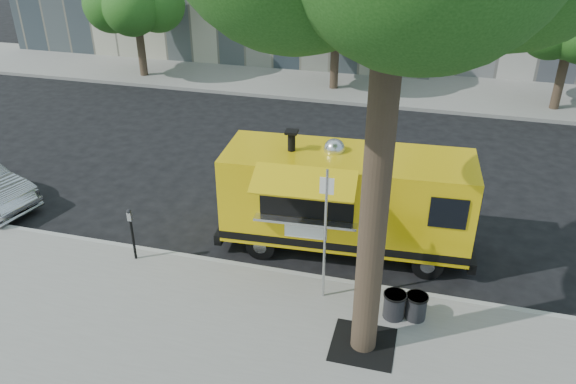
# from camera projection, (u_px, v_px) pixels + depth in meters

# --- Properties ---
(ground) EXTENTS (120.00, 120.00, 0.00)m
(ground) POSITION_uv_depth(u_px,v_px,m) (274.00, 251.00, 13.77)
(ground) COLOR black
(ground) RESTS_ON ground
(sidewalk) EXTENTS (60.00, 6.00, 0.15)m
(sidewalk) POSITION_uv_depth(u_px,v_px,m) (213.00, 366.00, 10.34)
(sidewalk) COLOR gray
(sidewalk) RESTS_ON ground
(curb) EXTENTS (60.00, 0.14, 0.16)m
(curb) POSITION_uv_depth(u_px,v_px,m) (263.00, 270.00, 12.95)
(curb) COLOR #999993
(curb) RESTS_ON ground
(far_sidewalk) EXTENTS (60.00, 5.00, 0.15)m
(far_sidewalk) POSITION_uv_depth(u_px,v_px,m) (359.00, 86.00, 25.22)
(far_sidewalk) COLOR gray
(far_sidewalk) RESTS_ON ground
(tree_well) EXTENTS (1.20, 1.20, 0.02)m
(tree_well) POSITION_uv_depth(u_px,v_px,m) (363.00, 344.00, 10.72)
(tree_well) COLOR black
(tree_well) RESTS_ON sidewalk
(far_tree_b) EXTENTS (3.60, 3.60, 5.50)m
(far_tree_b) POSITION_uv_depth(u_px,v_px,m) (337.00, 1.00, 22.99)
(far_tree_b) COLOR #33261C
(far_tree_b) RESTS_ON far_sidewalk
(far_tree_c) EXTENTS (3.24, 3.24, 5.21)m
(far_tree_c) POSITION_uv_depth(u_px,v_px,m) (575.00, 16.00, 20.72)
(far_tree_c) COLOR #33261C
(far_tree_c) RESTS_ON far_sidewalk
(sign_post) EXTENTS (0.28, 0.06, 3.00)m
(sign_post) POSITION_uv_depth(u_px,v_px,m) (325.00, 228.00, 11.22)
(sign_post) COLOR silver
(sign_post) RESTS_ON sidewalk
(parking_meter) EXTENTS (0.11, 0.11, 1.33)m
(parking_meter) POSITION_uv_depth(u_px,v_px,m) (131.00, 228.00, 12.85)
(parking_meter) COLOR black
(parking_meter) RESTS_ON sidewalk
(food_truck) EXTENTS (6.18, 3.07, 2.98)m
(food_truck) POSITION_uv_depth(u_px,v_px,m) (345.00, 199.00, 13.23)
(food_truck) COLOR yellow
(food_truck) RESTS_ON ground
(trash_bin_left) EXTENTS (0.47, 0.47, 0.57)m
(trash_bin_left) POSITION_uv_depth(u_px,v_px,m) (394.00, 304.00, 11.30)
(trash_bin_left) COLOR #232326
(trash_bin_left) RESTS_ON sidewalk
(trash_bin_right) EXTENTS (0.46, 0.46, 0.55)m
(trash_bin_right) POSITION_uv_depth(u_px,v_px,m) (416.00, 306.00, 11.27)
(trash_bin_right) COLOR black
(trash_bin_right) RESTS_ON sidewalk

